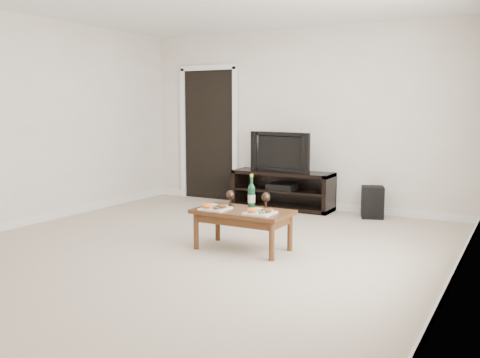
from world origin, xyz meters
name	(u,v)px	position (x,y,z in m)	size (l,w,h in m)	color
floor	(197,249)	(0.00, 0.00, 0.00)	(5.50, 5.50, 0.00)	#C0AE9A
back_wall	(300,119)	(0.00, 2.77, 1.30)	(5.00, 0.04, 2.60)	silver
doorway	(209,135)	(-1.55, 2.73, 1.02)	(0.90, 0.02, 2.05)	black
media_console	(283,190)	(-0.14, 2.50, 0.28)	(1.48, 0.45, 0.55)	black
television	(283,152)	(-0.14, 2.50, 0.84)	(0.99, 0.13, 0.57)	black
av_receiver	(282,187)	(-0.15, 2.48, 0.33)	(0.40, 0.30, 0.08)	black
subwoofer	(372,202)	(1.18, 2.47, 0.21)	(0.28, 0.28, 0.42)	black
coffee_table	(243,230)	(0.44, 0.20, 0.21)	(1.00, 0.54, 0.42)	#512816
plate_left	(215,206)	(0.17, 0.09, 0.45)	(0.27, 0.27, 0.07)	white
plate_right	(260,210)	(0.68, 0.11, 0.45)	(0.27, 0.27, 0.07)	white
wine_bottle	(252,190)	(0.43, 0.40, 0.59)	(0.07, 0.07, 0.35)	#103C21
goblet_left	(230,198)	(0.21, 0.34, 0.51)	(0.09, 0.09, 0.17)	#33241B
goblet_right	(266,200)	(0.61, 0.39, 0.51)	(0.09, 0.09, 0.17)	#33241B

